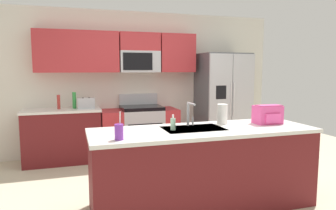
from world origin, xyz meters
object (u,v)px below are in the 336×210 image
Objects in this scene: drink_cup_purple at (119,132)px; toaster at (86,103)px; paper_towel_roll at (222,114)px; refrigerator at (223,102)px; soap_dispenser at (173,124)px; range_oven at (140,131)px; pepper_mill at (59,102)px; sink_faucet at (189,112)px; backpack at (268,114)px; bottle_green at (74,100)px.

toaster is at bearing 94.35° from drink_cup_purple.
paper_towel_roll is at bearing 19.62° from drink_cup_purple.
refrigerator reaches higher than soap_dispenser.
range_oven is at bearing 87.35° from soap_dispenser.
drink_cup_purple is at bearing -155.41° from soap_dispenser.
sink_faucet is at bearing -53.77° from pepper_mill.
refrigerator reaches higher than toaster.
drink_cup_purple is at bearing -170.32° from backpack.
sink_faucet is 1.05× the size of drink_cup_purple.
drink_cup_purple is 1.12× the size of paper_towel_roll.
bottle_green is 2.66m from paper_towel_roll.
sink_faucet reaches higher than pepper_mill.
pepper_mill is at bearing -177.04° from bottle_green.
sink_faucet is (1.51, -2.06, 0.05)m from pepper_mill.
soap_dispenser is 0.71m from paper_towel_roll.
refrigerator is 2.47m from sink_faucet.
drink_cup_purple is 0.84× the size of backpack.
toaster is at bearing -176.73° from range_oven.
refrigerator is 2.19m from backpack.
bottle_green reaches higher than pepper_mill.
pepper_mill is at bearing 178.66° from refrigerator.
bottle_green is at bearing 121.31° from sink_faucet.
backpack reaches higher than range_oven.
soap_dispenser is at bearing -147.09° from sink_faucet.
refrigerator reaches higher than pepper_mill.
range_oven is 5.67× the size of paper_towel_roll.
bottle_green is at bearing 161.55° from toaster.
bottle_green is at bearing 114.20° from soap_dispenser.
sink_faucet is (-1.46, -1.99, 0.14)m from refrigerator.
bottle_green is at bearing 129.46° from paper_towel_roll.
toaster is at bearing 179.56° from refrigerator.
sink_faucet is 1.66× the size of soap_dispenser.
sink_faucet is at bearing 27.13° from drink_cup_purple.
paper_towel_roll is at bearing -46.47° from pepper_mill.
pepper_mill is at bearing 103.95° from drink_cup_purple.
sink_faucet is at bearing -58.69° from bottle_green.
range_oven reaches higher than toaster.
paper_towel_roll is (1.32, 0.47, 0.04)m from drink_cup_purple.
paper_towel_roll is (1.50, -1.99, 0.03)m from toaster.
sink_faucet is at bearing -61.92° from toaster.
bottle_green is at bearing 178.27° from refrigerator.
refrigerator is 2.53m from toaster.
paper_towel_roll is (-1.03, -1.97, 0.09)m from refrigerator.
refrigerator is 2.23m from paper_towel_roll.
bottle_green is 0.86× the size of backpack.
range_oven is 2.20m from paper_towel_roll.
sink_faucet reaches higher than bottle_green.
pepper_mill is at bearing 126.23° from sink_faucet.
bottle_green reaches higher than drink_cup_purple.
pepper_mill is 2.55m from soap_dispenser.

